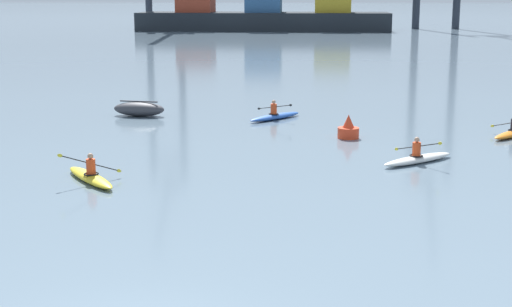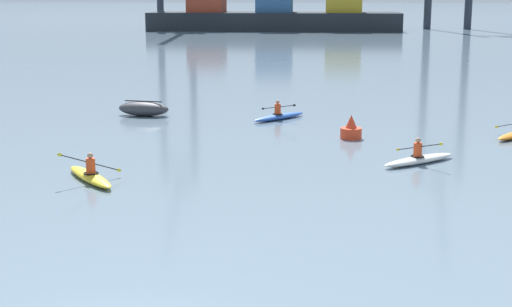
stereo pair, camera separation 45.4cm
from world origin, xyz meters
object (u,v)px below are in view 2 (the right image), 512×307
at_px(container_barge, 275,16).
at_px(capsized_dinghy, 144,109).
at_px(kayak_blue, 279,116).
at_px(channel_buoy, 351,130).
at_px(kayak_white, 419,159).
at_px(kayak_yellow, 90,176).

distance_m(container_barge, capsized_dinghy, 83.18).
bearing_deg(kayak_blue, capsized_dinghy, 176.03).
bearing_deg(channel_buoy, kayak_blue, 126.41).
xyz_separation_m(kayak_white, kayak_yellow, (-10.97, -3.57, -0.00)).
height_order(capsized_dinghy, kayak_yellow, kayak_yellow).
bearing_deg(kayak_blue, kayak_yellow, -113.08).
bearing_deg(capsized_dinghy, kayak_yellow, -83.85).
bearing_deg(kayak_white, kayak_yellow, -161.98).
bearing_deg(kayak_yellow, channel_buoy, 42.89).
bearing_deg(kayak_blue, kayak_white, -58.00).
xyz_separation_m(container_barge, kayak_white, (11.67, -92.62, -2.15)).
height_order(channel_buoy, kayak_white, channel_buoy).
xyz_separation_m(container_barge, channel_buoy, (9.37, -88.12, -1.96)).
height_order(kayak_white, kayak_blue, kayak_white).
distance_m(container_barge, channel_buoy, 88.64).
bearing_deg(container_barge, channel_buoy, -83.93).
distance_m(channel_buoy, kayak_blue, 5.60).
bearing_deg(channel_buoy, kayak_yellow, -137.11).
relative_size(capsized_dinghy, kayak_white, 0.92).
distance_m(capsized_dinghy, kayak_white, 15.58).
height_order(channel_buoy, kayak_yellow, kayak_yellow).
height_order(container_barge, capsized_dinghy, container_barge).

